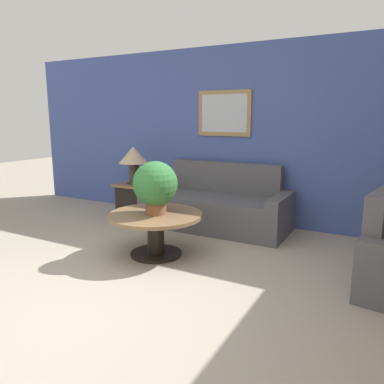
{
  "coord_description": "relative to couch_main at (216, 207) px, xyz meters",
  "views": [
    {
      "loc": [
        2.06,
        -2.11,
        1.57
      ],
      "look_at": [
        -0.21,
        2.06,
        0.62
      ],
      "focal_mm": 35.0,
      "sensor_mm": 36.0,
      "label": 1
    }
  ],
  "objects": [
    {
      "name": "ground_plane",
      "position": [
        0.15,
        -2.65,
        -0.3
      ],
      "size": [
        20.0,
        20.0,
        0.0
      ],
      "primitive_type": "plane",
      "color": "gray"
    },
    {
      "name": "wall_back",
      "position": [
        0.14,
        0.5,
        1.01
      ],
      "size": [
        7.99,
        0.09,
        2.6
      ],
      "color": "#42569E",
      "rests_on": "ground_plane"
    },
    {
      "name": "couch_main",
      "position": [
        0.0,
        0.0,
        0.0
      ],
      "size": [
        2.08,
        0.88,
        0.91
      ],
      "color": "#4C4C51",
      "rests_on": "ground_plane"
    },
    {
      "name": "coffee_table",
      "position": [
        -0.13,
        -1.35,
        0.06
      ],
      "size": [
        1.08,
        1.08,
        0.49
      ],
      "color": "black",
      "rests_on": "ground_plane"
    },
    {
      "name": "side_table",
      "position": [
        -1.35,
        -0.14,
        -0.02
      ],
      "size": [
        0.51,
        0.51,
        0.55
      ],
      "color": "black",
      "rests_on": "ground_plane"
    },
    {
      "name": "table_lamp",
      "position": [
        -1.35,
        -0.14,
        0.66
      ],
      "size": [
        0.45,
        0.45,
        0.58
      ],
      "color": "#2D2823",
      "rests_on": "side_table"
    },
    {
      "name": "potted_plant_on_table",
      "position": [
        -0.12,
        -1.36,
        0.53
      ],
      "size": [
        0.5,
        0.5,
        0.6
      ],
      "color": "brown",
      "rests_on": "coffee_table"
    }
  ]
}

